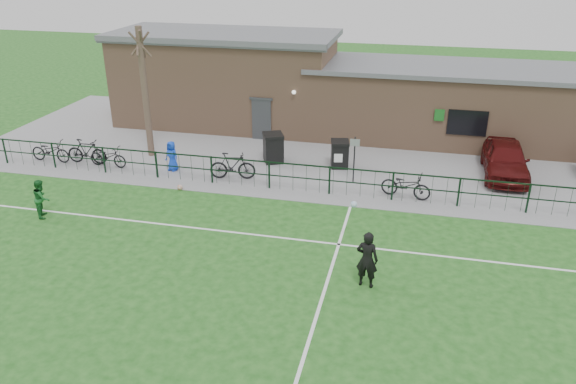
% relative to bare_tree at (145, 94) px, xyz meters
% --- Properties ---
extents(ground, '(90.00, 90.00, 0.00)m').
position_rel_bare_tree_xyz_m(ground, '(8.00, -10.50, -3.00)').
color(ground, '#1A4F17').
rests_on(ground, ground).
extents(paving_strip, '(34.00, 13.00, 0.02)m').
position_rel_bare_tree_xyz_m(paving_strip, '(8.00, 3.00, -2.99)').
color(paving_strip, gray).
rests_on(paving_strip, ground).
extents(pitch_line_touch, '(28.00, 0.10, 0.01)m').
position_rel_bare_tree_xyz_m(pitch_line_touch, '(8.00, -2.70, -3.00)').
color(pitch_line_touch, white).
rests_on(pitch_line_touch, ground).
extents(pitch_line_mid, '(28.00, 0.10, 0.01)m').
position_rel_bare_tree_xyz_m(pitch_line_mid, '(8.00, -6.50, -3.00)').
color(pitch_line_mid, white).
rests_on(pitch_line_mid, ground).
extents(pitch_line_perp, '(0.10, 16.00, 0.01)m').
position_rel_bare_tree_xyz_m(pitch_line_perp, '(10.00, -10.50, -3.00)').
color(pitch_line_perp, white).
rests_on(pitch_line_perp, ground).
extents(perimeter_fence, '(28.00, 0.10, 1.20)m').
position_rel_bare_tree_xyz_m(perimeter_fence, '(8.00, -2.50, -2.40)').
color(perimeter_fence, black).
rests_on(perimeter_fence, ground).
extents(bare_tree, '(0.30, 0.30, 6.00)m').
position_rel_bare_tree_xyz_m(bare_tree, '(0.00, 0.00, 0.00)').
color(bare_tree, '#4B382D').
rests_on(bare_tree, ground).
extents(wheelie_bin_left, '(1.14, 1.19, 1.25)m').
position_rel_bare_tree_xyz_m(wheelie_bin_left, '(5.88, 0.52, -2.35)').
color(wheelie_bin_left, black).
rests_on(wheelie_bin_left, paving_strip).
extents(wheelie_bin_right, '(0.91, 0.98, 1.13)m').
position_rel_bare_tree_xyz_m(wheelie_bin_right, '(8.96, 0.57, -2.41)').
color(wheelie_bin_right, black).
rests_on(wheelie_bin_right, paving_strip).
extents(sign_post, '(0.07, 0.07, 2.00)m').
position_rel_bare_tree_xyz_m(sign_post, '(9.79, -1.04, -1.98)').
color(sign_post, black).
rests_on(sign_post, paving_strip).
extents(car_maroon, '(1.84, 4.45, 1.51)m').
position_rel_bare_tree_xyz_m(car_maroon, '(16.06, 1.17, -2.23)').
color(car_maroon, '#4B0D0D').
rests_on(car_maroon, paving_strip).
extents(bicycle_a, '(1.98, 0.74, 1.03)m').
position_rel_bare_tree_xyz_m(bicycle_a, '(-4.12, -1.84, -2.47)').
color(bicycle_a, black).
rests_on(bicycle_a, paving_strip).
extents(bicycle_b, '(1.93, 0.61, 1.15)m').
position_rel_bare_tree_xyz_m(bicycle_b, '(-2.34, -1.68, -2.40)').
color(bicycle_b, black).
rests_on(bicycle_b, paving_strip).
extents(bicycle_c, '(1.85, 0.74, 0.95)m').
position_rel_bare_tree_xyz_m(bicycle_c, '(-1.21, -1.81, -2.50)').
color(bicycle_c, black).
rests_on(bicycle_c, paving_strip).
extents(bicycle_d, '(2.03, 0.90, 1.18)m').
position_rel_bare_tree_xyz_m(bicycle_d, '(4.72, -1.89, -2.39)').
color(bicycle_d, black).
rests_on(bicycle_d, paving_strip).
extents(bicycle_e, '(2.08, 1.08, 1.04)m').
position_rel_bare_tree_xyz_m(bicycle_e, '(12.00, -2.14, -2.46)').
color(bicycle_e, black).
rests_on(bicycle_e, paving_strip).
extents(spectator_child, '(0.76, 0.63, 1.35)m').
position_rel_bare_tree_xyz_m(spectator_child, '(1.80, -1.58, -2.31)').
color(spectator_child, blue).
rests_on(spectator_child, paving_strip).
extents(goalkeeper_kick, '(1.19, 2.94, 1.79)m').
position_rel_bare_tree_xyz_m(goalkeeper_kick, '(11.12, -8.71, -2.09)').
color(goalkeeper_kick, black).
rests_on(goalkeeper_kick, ground).
extents(outfield_player, '(0.81, 0.88, 1.45)m').
position_rel_bare_tree_xyz_m(outfield_player, '(-0.99, -6.87, -2.28)').
color(outfield_player, '#1B6027').
rests_on(outfield_player, ground).
extents(ball_ground, '(0.23, 0.23, 0.23)m').
position_rel_bare_tree_xyz_m(ball_ground, '(2.96, -3.49, -2.89)').
color(ball_ground, silver).
rests_on(ball_ground, ground).
extents(clubhouse, '(24.25, 5.40, 4.96)m').
position_rel_bare_tree_xyz_m(clubhouse, '(7.12, 6.00, -0.78)').
color(clubhouse, '#A2785A').
rests_on(clubhouse, ground).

